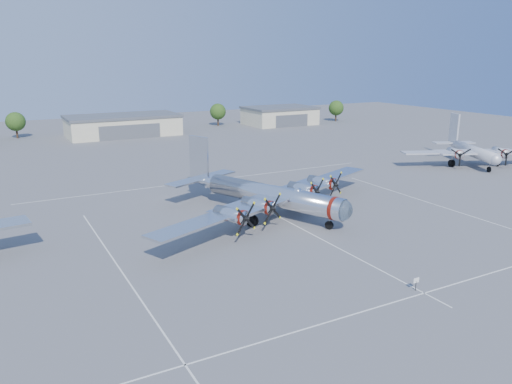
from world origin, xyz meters
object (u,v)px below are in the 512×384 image
hangar_center (123,125)px  tree_east (218,112)px  tree_west (16,122)px  info_placard (416,282)px  hangar_east (280,115)px  main_bomber_b29 (265,214)px  tree_far_east (336,108)px  twin_engine_east (471,165)px

hangar_center → tree_east: tree_east is taller
tree_west → info_placard: 114.01m
hangar_east → main_bomber_b29: hangar_east is taller
hangar_center → tree_west: size_ratio=4.31×
hangar_east → hangar_center: bearing=-180.0°
hangar_east → info_placard: bearing=-115.1°
tree_east → info_placard: size_ratio=5.55×
hangar_center → hangar_east: 48.00m
tree_east → tree_far_east: 38.83m
tree_east → main_bomber_b29: (-30.93, -83.56, -4.22)m
main_bomber_b29 → twin_engine_east: size_ratio=1.46×
hangar_center → main_bomber_b29: 77.58m
hangar_center → twin_engine_east: bearing=-54.7°
main_bomber_b29 → twin_engine_east: main_bomber_b29 is taller
tree_west → tree_far_east: (93.00, -10.00, 0.00)m
tree_west → tree_far_east: bearing=-6.1°
info_placard → tree_east: bearing=75.4°
tree_far_east → main_bomber_b29: bearing=-132.4°
main_bomber_b29 → info_placard: (0.65, -25.69, 0.84)m
info_placard → tree_west: bearing=103.4°
main_bomber_b29 → info_placard: bearing=-111.2°
tree_west → tree_east: size_ratio=1.00×
tree_far_east → tree_east: bearing=168.1°
hangar_east → tree_west: size_ratio=3.10×
hangar_east → tree_far_east: bearing=-5.6°
tree_west → tree_east: (55.00, -2.00, 0.00)m
tree_east → main_bomber_b29: 89.20m
hangar_east → tree_far_east: size_ratio=3.10×
twin_engine_east → info_placard: size_ratio=23.47×
tree_east → twin_engine_east: tree_east is taller
tree_east → twin_engine_east: size_ratio=0.24×
main_bomber_b29 → tree_far_east: bearing=25.0°
hangar_east → twin_engine_east: bearing=-89.2°
hangar_east → main_bomber_b29: size_ratio=0.50×
hangar_center → tree_east: (30.00, 6.04, 1.51)m
tree_west → hangar_center: bearing=-17.8°
tree_west → tree_far_east: same height
tree_west → tree_east: 55.04m
hangar_center → twin_engine_east: (48.96, -69.22, -2.71)m
info_placard → main_bomber_b29: bearing=92.3°
tree_west → main_bomber_b29: size_ratio=0.16×
twin_engine_east → info_placard: 59.84m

